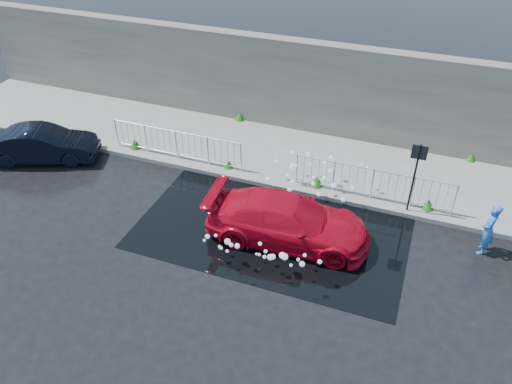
% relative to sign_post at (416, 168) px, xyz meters
% --- Properties ---
extents(ground, '(90.00, 90.00, 0.00)m').
position_rel_sign_post_xyz_m(ground, '(-4.20, -3.10, -1.72)').
color(ground, black).
rests_on(ground, ground).
extents(pavement, '(30.00, 4.00, 0.15)m').
position_rel_sign_post_xyz_m(pavement, '(-4.20, 1.90, -1.65)').
color(pavement, slate).
rests_on(pavement, ground).
extents(curb, '(30.00, 0.25, 0.16)m').
position_rel_sign_post_xyz_m(curb, '(-4.20, -0.10, -1.64)').
color(curb, slate).
rests_on(curb, ground).
extents(retaining_wall, '(30.00, 0.60, 3.50)m').
position_rel_sign_post_xyz_m(retaining_wall, '(-4.20, 4.10, 0.18)').
color(retaining_wall, '#524C45').
rests_on(retaining_wall, pavement).
extents(puddle, '(8.00, 5.00, 0.01)m').
position_rel_sign_post_xyz_m(puddle, '(-3.70, -2.10, -1.72)').
color(puddle, black).
rests_on(puddle, ground).
extents(sign_post, '(0.45, 0.06, 2.50)m').
position_rel_sign_post_xyz_m(sign_post, '(0.00, 0.00, 0.00)').
color(sign_post, black).
rests_on(sign_post, ground).
extents(railing_left, '(5.05, 0.05, 1.10)m').
position_rel_sign_post_xyz_m(railing_left, '(-8.20, 0.25, -0.99)').
color(railing_left, silver).
rests_on(railing_left, pavement).
extents(railing_right, '(5.05, 0.05, 1.10)m').
position_rel_sign_post_xyz_m(railing_right, '(-1.20, 0.25, -0.99)').
color(railing_right, silver).
rests_on(railing_right, pavement).
extents(weeds, '(12.17, 3.93, 0.38)m').
position_rel_sign_post_xyz_m(weeds, '(-4.53, 1.33, -1.40)').
color(weeds, '#1F4C14').
rests_on(weeds, pavement).
extents(water_spray, '(3.64, 5.59, 1.05)m').
position_rel_sign_post_xyz_m(water_spray, '(-3.20, -1.79, -0.98)').
color(water_spray, white).
rests_on(water_spray, ground).
extents(red_car, '(4.89, 2.30, 1.38)m').
position_rel_sign_post_xyz_m(red_car, '(-3.13, -2.47, -1.03)').
color(red_car, '#B7071B').
rests_on(red_car, ground).
extents(dark_car, '(4.02, 2.67, 1.25)m').
position_rel_sign_post_xyz_m(dark_car, '(-12.78, -1.34, -1.10)').
color(dark_car, black).
rests_on(dark_car, ground).
extents(person, '(0.48, 0.65, 1.62)m').
position_rel_sign_post_xyz_m(person, '(2.23, -1.02, -0.91)').
color(person, blue).
rests_on(person, ground).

